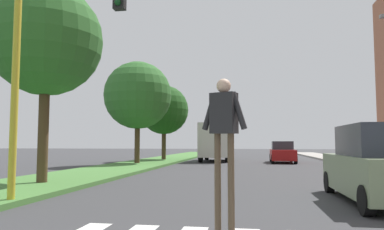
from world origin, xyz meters
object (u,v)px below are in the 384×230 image
tree_mid (46,41)px  traffic_light_gantry (118,23)px  pedestrian_performer (224,133)px  suv_crossing (380,166)px  truck_box_delivery (216,142)px  tree_distant (164,110)px  tree_far (138,95)px  sedan_midblock (282,153)px

tree_mid → traffic_light_gantry: size_ratio=0.78×
pedestrian_performer → suv_crossing: (3.63, 4.39, -0.73)m
traffic_light_gantry → suv_crossing: (6.33, 1.79, -3.43)m
traffic_light_gantry → truck_box_delivery: (0.22, 22.51, -2.73)m
pedestrian_performer → tree_distant: bearing=105.6°
tree_far → tree_mid: bearing=-87.5°
truck_box_delivery → suv_crossing: bearing=-73.6°
tree_far → sedan_midblock: tree_far is taller
tree_far → traffic_light_gantry: (4.64, -16.17, -0.46)m
traffic_light_gantry → pedestrian_performer: bearing=-43.9°
tree_distant → truck_box_delivery: tree_distant is taller
truck_box_delivery → tree_far: bearing=-127.4°
sedan_midblock → truck_box_delivery: (-5.30, 1.47, 0.87)m
tree_mid → tree_far: size_ratio=1.00×
tree_mid → pedestrian_performer: 9.90m
tree_mid → tree_distant: 18.29m
tree_far → sedan_midblock: (10.16, 4.88, -4.05)m
tree_distant → traffic_light_gantry: (4.15, -21.96, 0.05)m
suv_crossing → truck_box_delivery: 21.61m
tree_distant → tree_mid: bearing=-89.8°
truck_box_delivery → pedestrian_performer: bearing=-84.4°
tree_distant → suv_crossing: tree_distant is taller
tree_far → suv_crossing: size_ratio=1.53×
tree_distant → truck_box_delivery: (4.37, 0.55, -2.69)m
traffic_light_gantry → tree_far: bearing=106.0°
tree_mid → suv_crossing: 11.41m
tree_far → tree_distant: (0.49, 5.80, -0.50)m
truck_box_delivery → tree_mid: bearing=-102.9°
tree_mid → sedan_midblock: size_ratio=1.61×
tree_distant → traffic_light_gantry: tree_distant is taller
tree_far → pedestrian_performer: 20.39m
tree_far → truck_box_delivery: (4.86, 6.35, -3.19)m
tree_distant → sedan_midblock: 10.34m
tree_distant → pedestrian_performer: tree_distant is taller
tree_mid → tree_distant: (-0.05, 18.27, -0.85)m
tree_mid → truck_box_delivery: 19.63m
tree_distant → pedestrian_performer: size_ratio=2.51×
tree_far → suv_crossing: tree_far is taller
tree_mid → sedan_midblock: (9.62, 17.36, -4.40)m
tree_far → suv_crossing: bearing=-52.7°
tree_far → truck_box_delivery: tree_far is taller
traffic_light_gantry → suv_crossing: bearing=15.8°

